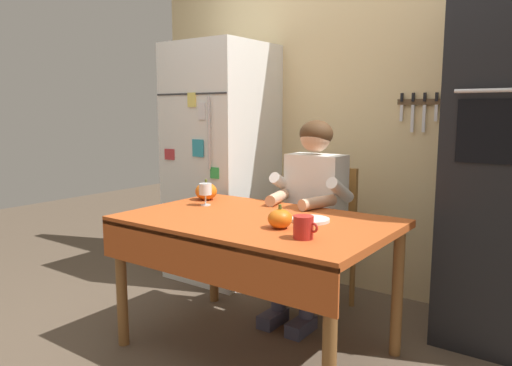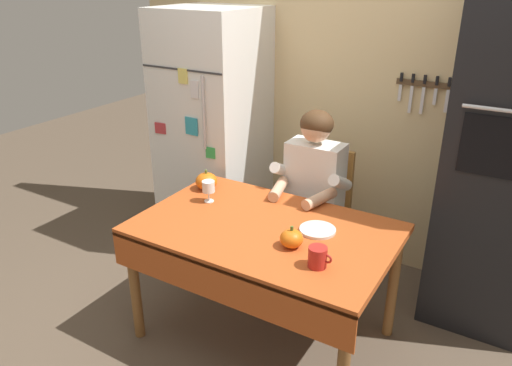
# 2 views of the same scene
# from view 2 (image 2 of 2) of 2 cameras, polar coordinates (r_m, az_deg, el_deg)

# --- Properties ---
(ground_plane) EXTENTS (10.00, 10.00, 0.00)m
(ground_plane) POSITION_cam_2_polar(r_m,az_deg,el_deg) (3.07, -0.07, -18.03)
(ground_plane) COLOR brown
(ground_plane) RESTS_ON ground
(back_wall_assembly) EXTENTS (3.70, 0.13, 2.60)m
(back_wall_assembly) POSITION_cam_2_polar(r_m,az_deg,el_deg) (3.59, 12.00, 11.14)
(back_wall_assembly) COLOR #D1B784
(back_wall_assembly) RESTS_ON ground
(refrigerator) EXTENTS (0.68, 0.71, 1.80)m
(refrigerator) POSITION_cam_2_polar(r_m,az_deg,el_deg) (3.80, -4.96, 6.00)
(refrigerator) COLOR white
(refrigerator) RESTS_ON ground
(wall_oven) EXTENTS (0.60, 0.64, 2.10)m
(wall_oven) POSITION_cam_2_polar(r_m,az_deg,el_deg) (3.13, 26.77, 2.56)
(wall_oven) COLOR black
(wall_oven) RESTS_ON ground
(dining_table) EXTENTS (1.40, 0.90, 0.74)m
(dining_table) POSITION_cam_2_polar(r_m,az_deg,el_deg) (2.74, 0.75, -6.75)
(dining_table) COLOR brown
(dining_table) RESTS_ON ground
(chair_behind_person) EXTENTS (0.40, 0.40, 0.93)m
(chair_behind_person) POSITION_cam_2_polar(r_m,az_deg,el_deg) (3.43, 7.45, -3.09)
(chair_behind_person) COLOR #9E6B33
(chair_behind_person) RESTS_ON ground
(seated_person) EXTENTS (0.47, 0.55, 1.25)m
(seated_person) POSITION_cam_2_polar(r_m,az_deg,el_deg) (3.18, 6.27, -0.76)
(seated_person) COLOR #38384C
(seated_person) RESTS_ON ground
(coffee_mug) EXTENTS (0.12, 0.09, 0.10)m
(coffee_mug) POSITION_cam_2_polar(r_m,az_deg,el_deg) (2.36, 7.15, -8.48)
(coffee_mug) COLOR #B2231E
(coffee_mug) RESTS_ON dining_table
(wine_glass) EXTENTS (0.08, 0.08, 0.13)m
(wine_glass) POSITION_cam_2_polar(r_m,az_deg,el_deg) (2.97, -5.51, -0.49)
(wine_glass) COLOR white
(wine_glass) RESTS_ON dining_table
(pumpkin_large) EXTENTS (0.12, 0.12, 0.12)m
(pumpkin_large) POSITION_cam_2_polar(r_m,az_deg,el_deg) (2.51, 4.13, -6.41)
(pumpkin_large) COLOR orange
(pumpkin_large) RESTS_ON dining_table
(pumpkin_medium) EXTENTS (0.14, 0.14, 0.13)m
(pumpkin_medium) POSITION_cam_2_polar(r_m,az_deg,el_deg) (3.16, -5.74, 0.22)
(pumpkin_medium) COLOR orange
(pumpkin_medium) RESTS_ON dining_table
(serving_tray) EXTENTS (0.20, 0.20, 0.02)m
(serving_tray) POSITION_cam_2_polar(r_m,az_deg,el_deg) (2.68, 7.12, -5.40)
(serving_tray) COLOR silver
(serving_tray) RESTS_ON dining_table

